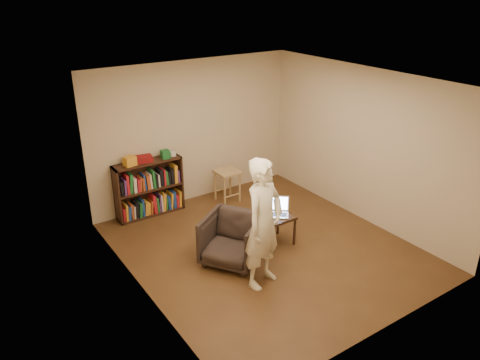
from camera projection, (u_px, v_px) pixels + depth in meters
floor at (266, 248)px, 7.29m from camera, size 4.50×4.50×0.00m
ceiling at (270, 81)px, 6.26m from camera, size 4.50×4.50×0.00m
wall_back at (193, 132)px, 8.49m from camera, size 4.00×0.00×4.00m
wall_left at (138, 205)px, 5.75m from camera, size 0.00×4.50×4.50m
wall_right at (363, 146)px, 7.80m from camera, size 0.00×4.50×4.50m
bookshelf at (149, 191)px, 8.20m from camera, size 1.20×0.30×1.00m
box_yellow at (130, 161)px, 7.75m from camera, size 0.22×0.18×0.16m
red_cloth at (143, 159)px, 7.94m from camera, size 0.33×0.26×0.10m
box_green at (165, 154)px, 8.09m from camera, size 0.15×0.15×0.14m
box_white at (173, 154)px, 8.20m from camera, size 0.10×0.10×0.07m
stool at (227, 177)px, 8.67m from camera, size 0.42×0.42×0.61m
armchair at (232, 240)px, 6.81m from camera, size 1.11×1.10×0.74m
side_table at (276, 220)px, 7.28m from camera, size 0.48×0.48×0.49m
laptop at (278, 210)px, 7.28m from camera, size 0.49×0.49×0.24m
person at (264, 224)px, 6.12m from camera, size 0.77×0.63×1.82m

